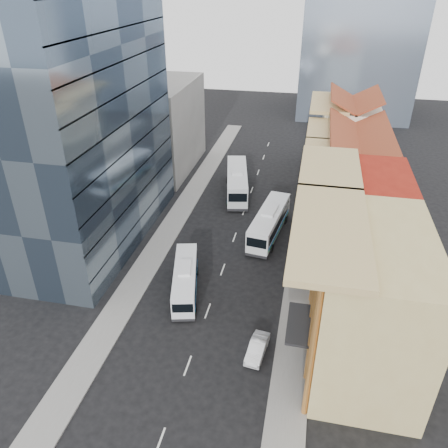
% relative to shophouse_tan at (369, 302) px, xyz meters
% --- Properties ---
extents(ground, '(200.00, 200.00, 0.00)m').
position_rel_shophouse_tan_xyz_m(ground, '(-14.00, -5.00, -6.00)').
color(ground, black).
rests_on(ground, ground).
extents(sidewalk_right, '(3.00, 90.00, 0.15)m').
position_rel_shophouse_tan_xyz_m(sidewalk_right, '(-5.50, 17.00, -5.92)').
color(sidewalk_right, slate).
rests_on(sidewalk_right, ground).
extents(sidewalk_left, '(3.00, 90.00, 0.15)m').
position_rel_shophouse_tan_xyz_m(sidewalk_left, '(-22.50, 17.00, -5.92)').
color(sidewalk_left, slate).
rests_on(sidewalk_left, ground).
extents(shophouse_tan, '(8.00, 14.00, 12.00)m').
position_rel_shophouse_tan_xyz_m(shophouse_tan, '(0.00, 0.00, 0.00)').
color(shophouse_tan, tan).
rests_on(shophouse_tan, ground).
extents(shophouse_red, '(8.00, 10.00, 12.00)m').
position_rel_shophouse_tan_xyz_m(shophouse_red, '(0.00, 12.00, 0.00)').
color(shophouse_red, maroon).
rests_on(shophouse_red, ground).
extents(shophouse_cream_near, '(8.00, 9.00, 10.00)m').
position_rel_shophouse_tan_xyz_m(shophouse_cream_near, '(0.00, 21.50, -1.00)').
color(shophouse_cream_near, silver).
rests_on(shophouse_cream_near, ground).
extents(shophouse_cream_mid, '(8.00, 9.00, 10.00)m').
position_rel_shophouse_tan_xyz_m(shophouse_cream_mid, '(0.00, 30.50, -1.00)').
color(shophouse_cream_mid, silver).
rests_on(shophouse_cream_mid, ground).
extents(shophouse_cream_far, '(8.00, 12.00, 11.00)m').
position_rel_shophouse_tan_xyz_m(shophouse_cream_far, '(0.00, 41.00, -0.50)').
color(shophouse_cream_far, silver).
rests_on(shophouse_cream_far, ground).
extents(office_tower, '(12.00, 26.00, 30.00)m').
position_rel_shophouse_tan_xyz_m(office_tower, '(-31.00, 14.00, 9.00)').
color(office_tower, '#374658').
rests_on(office_tower, ground).
extents(office_block_far, '(10.00, 18.00, 14.00)m').
position_rel_shophouse_tan_xyz_m(office_block_far, '(-30.00, 37.00, 1.00)').
color(office_block_far, gray).
rests_on(office_block_far, ground).
extents(bus_left_near, '(4.47, 9.92, 3.10)m').
position_rel_shophouse_tan_xyz_m(bus_left_near, '(-16.94, 5.50, -4.45)').
color(bus_left_near, white).
rests_on(bus_left_near, ground).
extents(bus_left_far, '(5.31, 12.82, 4.01)m').
position_rel_shophouse_tan_xyz_m(bus_left_far, '(-16.00, 29.37, -4.00)').
color(bus_left_far, silver).
rests_on(bus_left_far, ground).
extents(bus_right, '(4.26, 11.82, 3.71)m').
position_rel_shophouse_tan_xyz_m(bus_right, '(-9.92, 18.46, -4.15)').
color(bus_right, white).
rests_on(bus_right, ground).
extents(sedan_right, '(1.82, 4.00, 1.28)m').
position_rel_shophouse_tan_xyz_m(sedan_right, '(-8.50, -1.47, -5.36)').
color(sedan_right, silver).
rests_on(sedan_right, ground).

